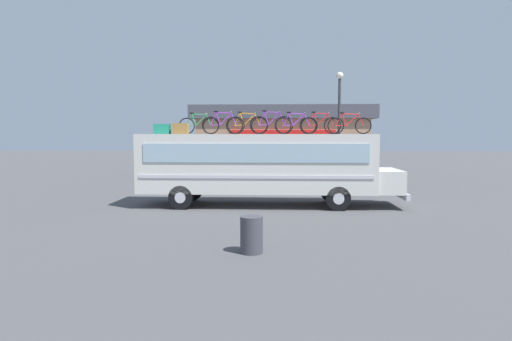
{
  "coord_description": "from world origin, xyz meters",
  "views": [
    {
      "loc": [
        0.8,
        -17.44,
        2.85
      ],
      "look_at": [
        -0.02,
        0.0,
        1.42
      ],
      "focal_mm": 30.45,
      "sensor_mm": 36.0,
      "label": 1
    }
  ],
  "objects_px": {
    "luggage_bag_2": "(181,129)",
    "rooftop_bicycle_5": "(296,125)",
    "rooftop_bicycle_2": "(223,124)",
    "rooftop_bicycle_4": "(271,124)",
    "rooftop_bicycle_6": "(320,125)",
    "trash_bin": "(252,235)",
    "bus": "(262,164)",
    "luggage_bag_1": "(162,129)",
    "rooftop_bicycle_1": "(199,125)",
    "street_lamp": "(339,119)",
    "rooftop_bicycle_3": "(247,125)",
    "rooftop_bicycle_7": "(349,125)"
  },
  "relations": [
    {
      "from": "rooftop_bicycle_7",
      "to": "trash_bin",
      "type": "xyz_separation_m",
      "value": [
        -3.43,
        -6.85,
        -2.8
      ]
    },
    {
      "from": "luggage_bag_1",
      "to": "trash_bin",
      "type": "bearing_deg",
      "value": -60.05
    },
    {
      "from": "luggage_bag_1",
      "to": "street_lamp",
      "type": "distance_m",
      "value": 9.04
    },
    {
      "from": "bus",
      "to": "luggage_bag_1",
      "type": "relative_size",
      "value": 17.82
    },
    {
      "from": "rooftop_bicycle_1",
      "to": "rooftop_bicycle_5",
      "type": "distance_m",
      "value": 4.0
    },
    {
      "from": "rooftop_bicycle_6",
      "to": "trash_bin",
      "type": "xyz_separation_m",
      "value": [
        -2.35,
        -7.38,
        -2.82
      ]
    },
    {
      "from": "rooftop_bicycle_2",
      "to": "street_lamp",
      "type": "distance_m",
      "value": 7.01
    },
    {
      "from": "rooftop_bicycle_4",
      "to": "rooftop_bicycle_5",
      "type": "xyz_separation_m",
      "value": [
        0.98,
        -0.16,
        -0.03
      ]
    },
    {
      "from": "rooftop_bicycle_6",
      "to": "rooftop_bicycle_7",
      "type": "distance_m",
      "value": 1.2
    },
    {
      "from": "rooftop_bicycle_6",
      "to": "rooftop_bicycle_7",
      "type": "xyz_separation_m",
      "value": [
        1.08,
        -0.53,
        -0.02
      ]
    },
    {
      "from": "bus",
      "to": "rooftop_bicycle_5",
      "type": "xyz_separation_m",
      "value": [
        1.37,
        -0.08,
        1.57
      ]
    },
    {
      "from": "rooftop_bicycle_4",
      "to": "rooftop_bicycle_6",
      "type": "xyz_separation_m",
      "value": [
        1.97,
        0.15,
        -0.02
      ]
    },
    {
      "from": "rooftop_bicycle_5",
      "to": "rooftop_bicycle_6",
      "type": "bearing_deg",
      "value": 17.72
    },
    {
      "from": "rooftop_bicycle_3",
      "to": "street_lamp",
      "type": "relative_size",
      "value": 0.29
    },
    {
      "from": "luggage_bag_2",
      "to": "rooftop_bicycle_2",
      "type": "height_order",
      "value": "rooftop_bicycle_2"
    },
    {
      "from": "luggage_bag_2",
      "to": "trash_bin",
      "type": "bearing_deg",
      "value": -64.95
    },
    {
      "from": "rooftop_bicycle_1",
      "to": "rooftop_bicycle_3",
      "type": "distance_m",
      "value": 1.99
    },
    {
      "from": "luggage_bag_1",
      "to": "rooftop_bicycle_3",
      "type": "distance_m",
      "value": 3.41
    },
    {
      "from": "rooftop_bicycle_6",
      "to": "rooftop_bicycle_4",
      "type": "bearing_deg",
      "value": -175.51
    },
    {
      "from": "rooftop_bicycle_6",
      "to": "trash_bin",
      "type": "height_order",
      "value": "rooftop_bicycle_6"
    },
    {
      "from": "rooftop_bicycle_1",
      "to": "bus",
      "type": "bearing_deg",
      "value": -7.73
    },
    {
      "from": "rooftop_bicycle_6",
      "to": "rooftop_bicycle_7",
      "type": "bearing_deg",
      "value": -26.02
    },
    {
      "from": "rooftop_bicycle_2",
      "to": "rooftop_bicycle_7",
      "type": "height_order",
      "value": "rooftop_bicycle_2"
    },
    {
      "from": "bus",
      "to": "rooftop_bicycle_4",
      "type": "bearing_deg",
      "value": 12.01
    },
    {
      "from": "rooftop_bicycle_1",
      "to": "street_lamp",
      "type": "xyz_separation_m",
      "value": [
        6.32,
        4.13,
        0.4
      ]
    },
    {
      "from": "luggage_bag_1",
      "to": "rooftop_bicycle_5",
      "type": "bearing_deg",
      "value": 1.95
    },
    {
      "from": "rooftop_bicycle_5",
      "to": "rooftop_bicycle_4",
      "type": "bearing_deg",
      "value": 170.72
    },
    {
      "from": "rooftop_bicycle_5",
      "to": "bus",
      "type": "bearing_deg",
      "value": 176.73
    },
    {
      "from": "rooftop_bicycle_2",
      "to": "rooftop_bicycle_6",
      "type": "relative_size",
      "value": 1.03
    },
    {
      "from": "rooftop_bicycle_3",
      "to": "rooftop_bicycle_4",
      "type": "distance_m",
      "value": 1.06
    },
    {
      "from": "luggage_bag_1",
      "to": "rooftop_bicycle_6",
      "type": "relative_size",
      "value": 0.35
    },
    {
      "from": "rooftop_bicycle_7",
      "to": "rooftop_bicycle_4",
      "type": "bearing_deg",
      "value": 173.04
    },
    {
      "from": "rooftop_bicycle_4",
      "to": "bus",
      "type": "bearing_deg",
      "value": -167.99
    },
    {
      "from": "rooftop_bicycle_1",
      "to": "rooftop_bicycle_4",
      "type": "distance_m",
      "value": 3.01
    },
    {
      "from": "street_lamp",
      "to": "rooftop_bicycle_5",
      "type": "bearing_deg",
      "value": -117.21
    },
    {
      "from": "bus",
      "to": "rooftop_bicycle_2",
      "type": "xyz_separation_m",
      "value": [
        -1.54,
        -0.15,
        1.59
      ]
    },
    {
      "from": "street_lamp",
      "to": "rooftop_bicycle_2",
      "type": "bearing_deg",
      "value": -138.54
    },
    {
      "from": "rooftop_bicycle_4",
      "to": "trash_bin",
      "type": "xyz_separation_m",
      "value": [
        -0.39,
        -7.22,
        -2.84
      ]
    },
    {
      "from": "luggage_bag_2",
      "to": "rooftop_bicycle_6",
      "type": "relative_size",
      "value": 0.37
    },
    {
      "from": "rooftop_bicycle_2",
      "to": "rooftop_bicycle_6",
      "type": "distance_m",
      "value": 3.91
    },
    {
      "from": "rooftop_bicycle_1",
      "to": "rooftop_bicycle_2",
      "type": "relative_size",
      "value": 0.97
    },
    {
      "from": "rooftop_bicycle_4",
      "to": "street_lamp",
      "type": "distance_m",
      "value": 5.53
    },
    {
      "from": "trash_bin",
      "to": "rooftop_bicycle_5",
      "type": "bearing_deg",
      "value": 79.03
    },
    {
      "from": "luggage_bag_2",
      "to": "rooftop_bicycle_5",
      "type": "distance_m",
      "value": 4.61
    },
    {
      "from": "rooftop_bicycle_3",
      "to": "rooftop_bicycle_7",
      "type": "xyz_separation_m",
      "value": [
        4.05,
        -0.68,
        -0.03
      ]
    },
    {
      "from": "rooftop_bicycle_1",
      "to": "rooftop_bicycle_6",
      "type": "bearing_deg",
      "value": -1.36
    },
    {
      "from": "luggage_bag_1",
      "to": "rooftop_bicycle_2",
      "type": "relative_size",
      "value": 0.34
    },
    {
      "from": "rooftop_bicycle_5",
      "to": "rooftop_bicycle_7",
      "type": "relative_size",
      "value": 1.0
    },
    {
      "from": "rooftop_bicycle_2",
      "to": "rooftop_bicycle_6",
      "type": "xyz_separation_m",
      "value": [
        3.89,
        0.39,
        -0.01
      ]
    },
    {
      "from": "rooftop_bicycle_2",
      "to": "rooftop_bicycle_4",
      "type": "relative_size",
      "value": 0.98
    }
  ]
}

